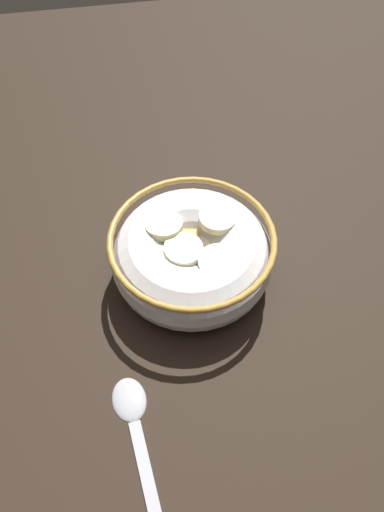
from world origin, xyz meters
The scene contains 3 objects.
ground_plane centered at (0.00, 0.00, -1.00)cm, with size 108.43×108.43×2.00cm, color black.
cereal_bowl centered at (0.02, -0.02, 3.27)cm, with size 15.44×15.44×6.32cm.
spoon centered at (14.28, -7.14, 0.33)cm, with size 16.11×3.78×0.80cm.
Camera 1 is at (26.69, -4.71, 40.58)cm, focal length 34.36 mm.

